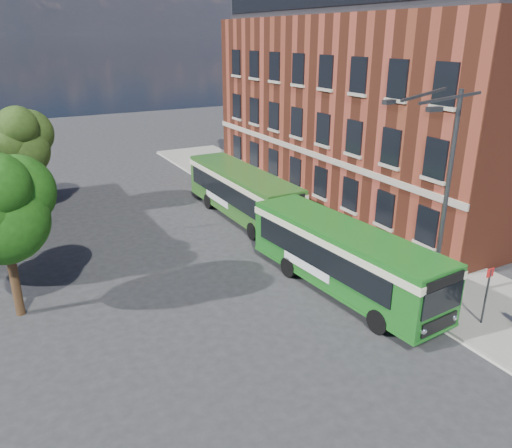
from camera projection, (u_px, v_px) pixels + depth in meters
ground at (305, 312)px, 20.82m from camera, size 120.00×120.00×0.00m
pavement at (327, 223)px, 30.48m from camera, size 6.00×48.00×0.15m
kerb_line at (285, 233)px, 29.15m from camera, size 0.12×48.00×0.01m
brick_office at (380, 95)px, 34.43m from camera, size 12.10×26.00×14.20m
street_lamp at (440, 199)px, 19.63m from camera, size 2.96×2.38×9.00m
bus_stop_sign at (487, 292)px, 19.33m from camera, size 0.35×0.08×2.52m
bus_front at (343, 253)px, 21.98m from camera, size 3.39×10.70×3.02m
bus_rear at (242, 189)px, 31.03m from camera, size 2.69×10.98×3.02m
tree_left at (2, 207)px, 19.01m from camera, size 4.11×3.91×6.94m
tree_right at (20, 142)px, 30.48m from camera, size 4.13×3.92×6.97m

